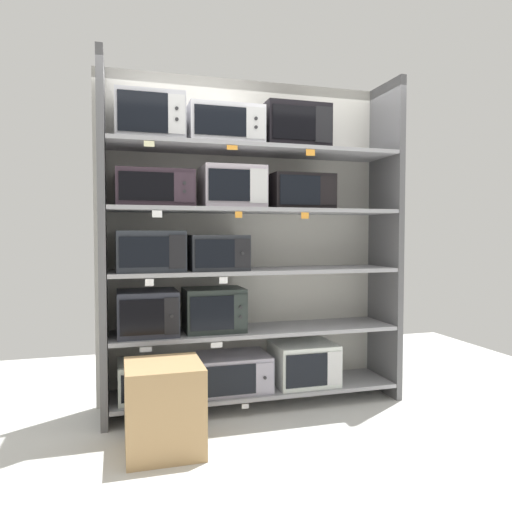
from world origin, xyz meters
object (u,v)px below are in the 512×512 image
microwave_0 (154,379)px  microwave_10 (149,119)px  microwave_12 (294,128)px  microwave_2 (304,363)px  microwave_6 (217,252)px  microwave_1 (233,372)px  microwave_8 (232,188)px  microwave_7 (155,189)px  microwave_4 (214,310)px  microwave_9 (299,192)px  microwave_11 (224,127)px  shipping_carton (164,407)px  microwave_5 (150,251)px  microwave_3 (147,313)px

microwave_0 → microwave_10: 1.90m
microwave_12 → microwave_2: bearing=-0.1°
microwave_6 → microwave_1: bearing=-0.1°
microwave_12 → microwave_8: bearing=180.0°
microwave_7 → microwave_12: size_ratio=1.08×
microwave_10 → microwave_1: bearing=0.0°
microwave_4 → microwave_9: size_ratio=0.92×
microwave_4 → microwave_11: microwave_11 is taller
microwave_11 → shipping_carton: size_ratio=1.01×
microwave_5 → microwave_11: (0.55, -0.00, 0.93)m
microwave_3 → microwave_11: size_ratio=0.78×
microwave_1 → microwave_8: 1.42m
microwave_0 → microwave_10: microwave_10 is taller
microwave_5 → microwave_7: microwave_7 is taller
microwave_7 → microwave_1: bearing=-0.0°
microwave_7 → microwave_10: (-0.03, -0.00, 0.50)m
microwave_0 → microwave_9: (1.14, -0.00, 1.40)m
microwave_8 → microwave_12: bearing=-0.0°
microwave_2 → microwave_10: microwave_10 is taller
microwave_4 → microwave_6: bearing=0.0°
microwave_9 → microwave_6: bearing=180.0°
microwave_3 → microwave_9: size_ratio=0.88×
microwave_8 → microwave_11: 0.45m
shipping_carton → microwave_11: bearing=49.8°
microwave_9 → microwave_10: 1.26m
microwave_0 → microwave_2: size_ratio=1.05×
microwave_3 → microwave_11: bearing=0.0°
microwave_10 → microwave_8: bearing=0.0°
microwave_3 → shipping_carton: 0.79m
microwave_6 → microwave_11: (0.06, 0.00, 0.94)m
microwave_2 → microwave_3: 1.31m
microwave_0 → microwave_6: 1.04m
microwave_2 → microwave_11: microwave_11 is taller
microwave_11 → shipping_carton: (-0.52, -0.61, -1.87)m
microwave_11 → microwave_3: bearing=-180.0°
microwave_10 → microwave_12: microwave_12 is taller
microwave_3 → microwave_4: (0.49, -0.00, 0.00)m
microwave_1 → microwave_5: bearing=180.0°
microwave_7 → microwave_10: 0.50m
microwave_5 → microwave_7: bearing=-0.3°
microwave_5 → microwave_2: bearing=-0.0°
microwave_11 → microwave_12: bearing=0.0°
microwave_11 → microwave_12: 0.56m
microwave_1 → microwave_12: size_ratio=1.08×
microwave_4 → shipping_carton: (-0.44, -0.61, -0.49)m
microwave_0 → microwave_10: bearing=-178.1°
microwave_1 → microwave_7: 1.51m
microwave_5 → microwave_0: bearing=-0.0°
microwave_0 → microwave_11: size_ratio=0.93×
microwave_1 → microwave_11: 1.87m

